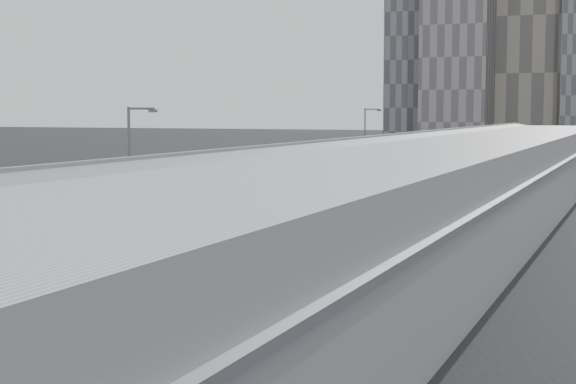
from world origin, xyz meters
The scene contains 21 objects.
sidewalk centered at (9.00, 55.00, 0.06)m, with size 10.00×170.00×0.12m, color gray.
lane_line centered at (-1.50, 55.00, 0.01)m, with size 0.12×160.00×0.02m, color gold.
depot centered at (12.99, 55.00, 3.51)m, with size 12.45×160.40×7.20m.
bus_2 centered at (2.30, 33.56, 1.72)m, with size 3.31×14.05×4.08m.
bus_3 centered at (1.96, 47.52, 1.55)m, with size 3.00×12.68×3.68m.
bus_4 centered at (2.03, 60.66, 1.48)m, with size 3.00×12.11×3.51m.
bus_5 centered at (1.99, 76.17, 1.47)m, with size 2.69×12.01×3.50m.
bus_6 centered at (2.10, 88.93, 1.64)m, with size 3.74×13.49×3.89m.
bus_7 centered at (2.02, 102.45, 1.48)m, with size 3.62×12.20×3.51m.
bus_8 centered at (2.56, 119.06, 1.71)m, with size 3.07×13.90×4.05m.
bus_9 centered at (1.97, 131.62, 1.61)m, with size 3.24×13.13×3.81m.
bus_10 centered at (1.75, 147.19, 1.54)m, with size 2.80×12.54×3.66m.
tree_1 centered at (5.31, 34.51, 3.47)m, with size 2.99×2.99×4.97m.
tree_2 centered at (5.49, 55.42, 4.02)m, with size 2.63×2.63×5.35m.
tree_3 centered at (5.90, 81.80, 3.11)m, with size 1.79×1.79×4.03m.
tree_4 centered at (5.65, 106.97, 3.13)m, with size 2.29×2.29×4.29m.
tree_5 centered at (6.16, 129.17, 3.16)m, with size 1.28×1.28×3.88m.
street_lamp_near centered at (-3.55, 47.51, 5.29)m, with size 2.04×0.22×9.19m.
street_lamp_far centered at (-4.75, 99.15, 5.31)m, with size 2.04×0.22×9.24m.
shipping_container centered at (-5.53, 111.30, 1.31)m, with size 2.13×5.30×2.61m, color #133E18.
suv centered at (-3.87, 121.67, 0.84)m, with size 2.79×6.05×1.68m, color black.
Camera 1 is at (25.51, 1.72, 8.95)m, focal length 55.00 mm.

